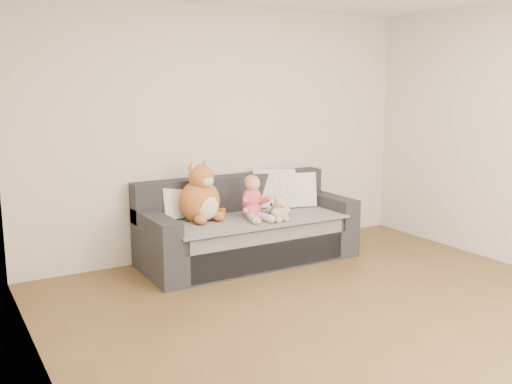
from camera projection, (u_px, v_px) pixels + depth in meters
room_shell at (352, 151)px, 4.31m from camera, size 5.00×5.00×5.00m
sofa at (247, 231)px, 5.89m from camera, size 2.20×0.94×0.85m
cushion_left at (181, 200)px, 5.73m from camera, size 0.41×0.19×0.38m
cushion_right_back at (274, 188)px, 6.23m from camera, size 0.50×0.41×0.43m
cushion_right_front at (297, 190)px, 6.26m from camera, size 0.44×0.30×0.39m
toddler at (254, 200)px, 5.71m from camera, size 0.31×0.45×0.44m
plush_cat at (201, 198)px, 5.61m from camera, size 0.51×0.47×0.63m
teddy_bear at (280, 211)px, 5.58m from camera, size 0.22×0.16×0.28m
plush_cow at (273, 211)px, 5.79m from camera, size 0.13×0.19×0.15m
sippy_cup at (269, 213)px, 5.66m from camera, size 0.11×0.08×0.12m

